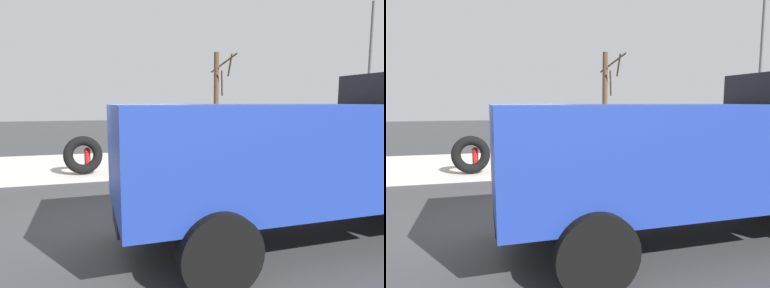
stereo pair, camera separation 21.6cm
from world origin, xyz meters
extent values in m
plane|color=#38383A|center=(0.00, 0.00, 0.00)|extent=(80.00, 80.00, 0.00)
cube|color=#BCB7AD|center=(0.00, 6.50, 0.07)|extent=(36.00, 5.00, 0.15)
cylinder|color=red|center=(-0.66, 4.83, 0.48)|extent=(0.19, 0.19, 0.66)
sphere|color=red|center=(-0.66, 4.83, 0.86)|extent=(0.22, 0.22, 0.22)
cylinder|color=red|center=(-0.66, 4.65, 0.56)|extent=(0.09, 0.15, 0.09)
cylinder|color=red|center=(-0.66, 5.00, 0.56)|extent=(0.09, 0.15, 0.09)
cylinder|color=red|center=(-0.66, 4.65, 0.48)|extent=(0.10, 0.15, 0.10)
torus|color=black|center=(-0.78, 4.55, 0.77)|extent=(1.26, 0.67, 1.24)
cylinder|color=gray|center=(1.71, 4.40, 1.23)|extent=(0.06, 0.06, 2.16)
cylinder|color=red|center=(1.71, 4.36, 1.93)|extent=(0.76, 0.02, 0.76)
cube|color=#1E3899|center=(2.32, -1.45, 1.60)|extent=(4.87, 2.64, 1.60)
cube|color=black|center=(3.42, -1.41, 0.67)|extent=(7.02, 1.10, 0.24)
cylinder|color=black|center=(5.69, -0.10, 0.55)|extent=(1.11, 0.33, 1.10)
cylinder|color=black|center=(1.09, -0.23, 0.55)|extent=(1.11, 0.33, 1.10)
cylinder|color=black|center=(1.16, -2.73, 0.55)|extent=(1.11, 0.33, 1.10)
cylinder|color=#4C3823|center=(4.35, 6.40, 2.28)|extent=(0.20, 0.20, 4.26)
cylinder|color=#4C3823|center=(4.81, 6.79, 4.05)|extent=(0.85, 1.01, 0.75)
cylinder|color=#4C3823|center=(4.87, 6.27, 3.90)|extent=(0.35, 1.10, 0.81)
cylinder|color=#4C3823|center=(4.55, 6.31, 3.18)|extent=(0.28, 0.50, 1.00)
cylinder|color=#595B5E|center=(10.34, 4.85, 3.27)|extent=(0.12, 0.12, 6.24)
camera|label=1|loc=(-0.24, -6.47, 2.44)|focal=31.26mm
camera|label=2|loc=(-0.03, -6.52, 2.44)|focal=31.26mm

